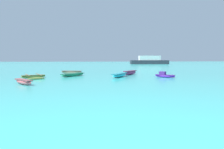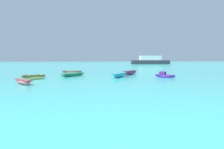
{
  "view_description": "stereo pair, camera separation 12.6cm",
  "coord_description": "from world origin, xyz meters",
  "px_view_note": "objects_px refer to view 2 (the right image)",
  "views": [
    {
      "loc": [
        -0.45,
        -1.95,
        2.02
      ],
      "look_at": [
        1.72,
        19.61,
        0.25
      ],
      "focal_mm": 32.0,
      "sensor_mm": 36.0,
      "label": 1
    },
    {
      "loc": [
        -0.33,
        -1.96,
        2.02
      ],
      "look_at": [
        1.72,
        19.61,
        0.25
      ],
      "focal_mm": 32.0,
      "sensor_mm": 36.0,
      "label": 2
    }
  ],
  "objects_px": {
    "moored_boat_0": "(165,75)",
    "moored_boat_4": "(130,72)",
    "moored_boat_2": "(73,75)",
    "moored_boat_6": "(119,75)",
    "moored_boat_3": "(33,76)",
    "distant_ferry": "(150,61)",
    "moored_boat_1": "(23,82)",
    "moored_boat_5": "(72,72)"
  },
  "relations": [
    {
      "from": "moored_boat_0",
      "to": "moored_boat_2",
      "type": "bearing_deg",
      "value": -151.47
    },
    {
      "from": "moored_boat_2",
      "to": "moored_boat_6",
      "type": "distance_m",
      "value": 5.34
    },
    {
      "from": "moored_boat_0",
      "to": "moored_boat_5",
      "type": "xyz_separation_m",
      "value": [
        -10.28,
        6.13,
        0.0
      ]
    },
    {
      "from": "moored_boat_0",
      "to": "moored_boat_6",
      "type": "distance_m",
      "value": 4.76
    },
    {
      "from": "moored_boat_2",
      "to": "distant_ferry",
      "type": "xyz_separation_m",
      "value": [
        22.1,
        45.27,
        1.01
      ]
    },
    {
      "from": "moored_boat_0",
      "to": "moored_boat_1",
      "type": "height_order",
      "value": "moored_boat_0"
    },
    {
      "from": "moored_boat_1",
      "to": "moored_boat_5",
      "type": "distance_m",
      "value": 10.86
    },
    {
      "from": "moored_boat_1",
      "to": "moored_boat_2",
      "type": "distance_m",
      "value": 7.51
    },
    {
      "from": "moored_boat_2",
      "to": "moored_boat_4",
      "type": "distance_m",
      "value": 6.97
    },
    {
      "from": "moored_boat_0",
      "to": "distant_ferry",
      "type": "distance_m",
      "value": 49.27
    },
    {
      "from": "moored_boat_4",
      "to": "moored_boat_6",
      "type": "xyz_separation_m",
      "value": [
        -1.74,
        -2.97,
        -0.04
      ]
    },
    {
      "from": "moored_boat_4",
      "to": "moored_boat_2",
      "type": "bearing_deg",
      "value": 139.58
    },
    {
      "from": "moored_boat_2",
      "to": "moored_boat_1",
      "type": "bearing_deg",
      "value": -165.62
    },
    {
      "from": "moored_boat_3",
      "to": "moored_boat_4",
      "type": "height_order",
      "value": "moored_boat_4"
    },
    {
      "from": "moored_boat_0",
      "to": "moored_boat_3",
      "type": "bearing_deg",
      "value": -140.63
    },
    {
      "from": "moored_boat_0",
      "to": "moored_boat_3",
      "type": "distance_m",
      "value": 13.64
    },
    {
      "from": "moored_boat_5",
      "to": "moored_boat_6",
      "type": "xyz_separation_m",
      "value": [
        5.59,
        -5.3,
        0.01
      ]
    },
    {
      "from": "moored_boat_4",
      "to": "moored_boat_3",
      "type": "bearing_deg",
      "value": 144.23
    },
    {
      "from": "moored_boat_3",
      "to": "moored_boat_5",
      "type": "distance_m",
      "value": 6.35
    },
    {
      "from": "moored_boat_5",
      "to": "moored_boat_2",
      "type": "bearing_deg",
      "value": -71.49
    },
    {
      "from": "moored_boat_2",
      "to": "moored_boat_3",
      "type": "height_order",
      "value": "moored_boat_3"
    },
    {
      "from": "moored_boat_0",
      "to": "moored_boat_3",
      "type": "relative_size",
      "value": 0.52
    },
    {
      "from": "moored_boat_3",
      "to": "distant_ferry",
      "type": "relative_size",
      "value": 0.29
    },
    {
      "from": "moored_boat_1",
      "to": "moored_boat_3",
      "type": "bearing_deg",
      "value": 146.83
    },
    {
      "from": "moored_boat_3",
      "to": "moored_boat_4",
      "type": "xyz_separation_m",
      "value": [
        10.67,
        3.07,
        0.1
      ]
    },
    {
      "from": "moored_boat_6",
      "to": "moored_boat_1",
      "type": "bearing_deg",
      "value": 153.83
    },
    {
      "from": "moored_boat_1",
      "to": "moored_boat_5",
      "type": "xyz_separation_m",
      "value": [
        2.62,
        10.54,
        0.0
      ]
    },
    {
      "from": "moored_boat_5",
      "to": "moored_boat_6",
      "type": "bearing_deg",
      "value": -32.55
    },
    {
      "from": "moored_boat_3",
      "to": "moored_boat_1",
      "type": "bearing_deg",
      "value": -106.9
    },
    {
      "from": "moored_boat_2",
      "to": "moored_boat_6",
      "type": "relative_size",
      "value": 1.0
    },
    {
      "from": "moored_boat_4",
      "to": "distant_ferry",
      "type": "distance_m",
      "value": 46.48
    },
    {
      "from": "moored_boat_1",
      "to": "moored_boat_4",
      "type": "xyz_separation_m",
      "value": [
        9.95,
        8.21,
        0.05
      ]
    },
    {
      "from": "moored_boat_2",
      "to": "moored_boat_5",
      "type": "distance_m",
      "value": 3.74
    },
    {
      "from": "moored_boat_1",
      "to": "moored_boat_6",
      "type": "xyz_separation_m",
      "value": [
        8.21,
        5.24,
        0.01
      ]
    },
    {
      "from": "moored_boat_4",
      "to": "moored_boat_6",
      "type": "height_order",
      "value": "moored_boat_4"
    },
    {
      "from": "moored_boat_0",
      "to": "moored_boat_4",
      "type": "bearing_deg",
      "value": 170.22
    },
    {
      "from": "moored_boat_1",
      "to": "moored_boat_4",
      "type": "height_order",
      "value": "moored_boat_4"
    },
    {
      "from": "moored_boat_3",
      "to": "distant_ferry",
      "type": "distance_m",
      "value": 53.66
    },
    {
      "from": "moored_boat_0",
      "to": "moored_boat_1",
      "type": "xyz_separation_m",
      "value": [
        -12.9,
        -4.41,
        -0.0
      ]
    },
    {
      "from": "moored_boat_1",
      "to": "moored_boat_2",
      "type": "bearing_deg",
      "value": 114.35
    },
    {
      "from": "moored_boat_0",
      "to": "moored_boat_5",
      "type": "height_order",
      "value": "moored_boat_0"
    },
    {
      "from": "moored_boat_3",
      "to": "moored_boat_2",
      "type": "bearing_deg",
      "value": -1.08
    }
  ]
}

